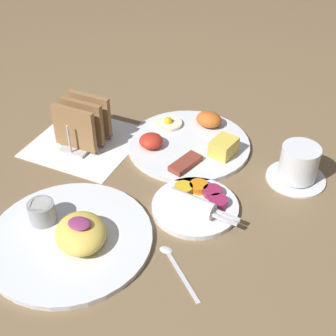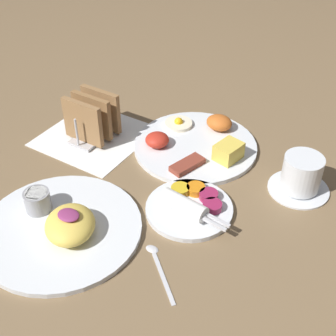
% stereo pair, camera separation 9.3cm
% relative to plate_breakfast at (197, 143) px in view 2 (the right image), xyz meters
% --- Properties ---
extents(ground_plane, '(3.00, 3.00, 0.00)m').
position_rel_plate_breakfast_xyz_m(ground_plane, '(-0.04, -0.19, -0.01)').
color(ground_plane, brown).
extents(napkin_flat, '(0.22, 0.22, 0.00)m').
position_rel_plate_breakfast_xyz_m(napkin_flat, '(-0.22, -0.09, -0.01)').
color(napkin_flat, white).
rests_on(napkin_flat, ground_plane).
extents(plate_breakfast, '(0.27, 0.27, 0.05)m').
position_rel_plate_breakfast_xyz_m(plate_breakfast, '(0.00, 0.00, 0.00)').
color(plate_breakfast, white).
rests_on(plate_breakfast, ground_plane).
extents(plate_condiments, '(0.18, 0.16, 0.04)m').
position_rel_plate_breakfast_xyz_m(plate_condiments, '(0.09, -0.18, 0.00)').
color(plate_condiments, white).
rests_on(plate_condiments, ground_plane).
extents(plate_foreground, '(0.29, 0.29, 0.06)m').
position_rel_plate_breakfast_xyz_m(plate_foreground, '(-0.08, -0.35, 0.00)').
color(plate_foreground, white).
rests_on(plate_foreground, ground_plane).
extents(toast_rack, '(0.10, 0.12, 0.10)m').
position_rel_plate_breakfast_xyz_m(toast_rack, '(-0.22, -0.09, 0.04)').
color(toast_rack, '#B7B7BC').
rests_on(toast_rack, ground_plane).
extents(coffee_cup, '(0.12, 0.12, 0.08)m').
position_rel_plate_breakfast_xyz_m(coffee_cup, '(0.24, -0.02, 0.02)').
color(coffee_cup, white).
rests_on(coffee_cup, ground_plane).
extents(teaspoon, '(0.11, 0.09, 0.01)m').
position_rel_plate_breakfast_xyz_m(teaspoon, '(0.11, -0.32, -0.01)').
color(teaspoon, silver).
rests_on(teaspoon, ground_plane).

